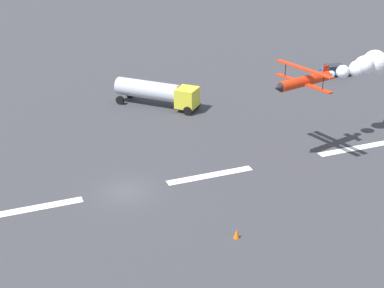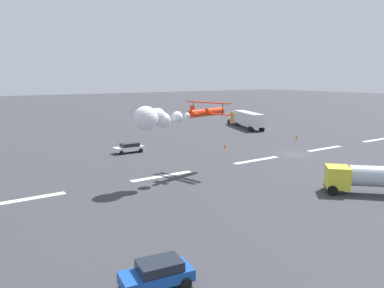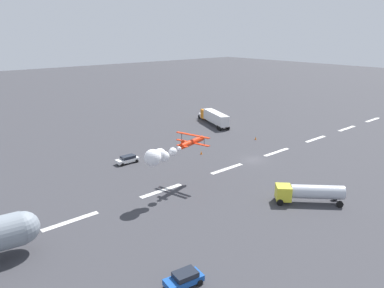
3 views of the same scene
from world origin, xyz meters
name	(u,v)px [view 3 (image 3 of 3)]	position (x,y,z in m)	size (l,w,h in m)	color
ground_plane	(253,160)	(0.00, 0.00, 0.00)	(440.00, 440.00, 0.00)	#38383D
runway_stripe_1	(373,120)	(-53.65, 0.00, 0.01)	(8.00, 0.90, 0.01)	white
runway_stripe_2	(347,128)	(-38.32, 0.00, 0.01)	(8.00, 0.90, 0.01)	white
runway_stripe_3	(316,139)	(-22.99, 0.00, 0.01)	(8.00, 0.90, 0.01)	white
runway_stripe_4	(277,152)	(-7.66, 0.00, 0.01)	(8.00, 0.90, 0.01)	white
runway_stripe_5	(227,169)	(7.66, 0.00, 0.01)	(8.00, 0.90, 0.01)	white
runway_stripe_6	(161,191)	(22.99, 0.00, 0.01)	(8.00, 0.90, 0.01)	white
runway_stripe_7	(71,221)	(38.32, 0.00, 0.01)	(8.00, 0.90, 0.01)	white
stunt_biplane_red	(165,153)	(23.95, 2.56, 7.36)	(14.37, 6.88, 2.53)	red
semi_truck_orange	(214,117)	(-14.20, -26.47, 2.14)	(7.99, 15.74, 3.70)	silver
fuel_tanker_truck	(309,192)	(8.63, 17.99, 1.75)	(8.84, 8.76, 2.90)	yellow
followme_car_yellow	(128,159)	(20.38, -14.96, 0.81)	(4.58, 2.06, 1.52)	white
airport_staff_sedan	(184,279)	(34.79, 20.31, 0.81)	(4.23, 2.49, 1.52)	#194CA5
traffic_cone_near	(256,138)	(-11.48, -9.10, 0.38)	(0.44, 0.44, 0.75)	orange
traffic_cone_far	(201,153)	(5.71, -9.48, 0.38)	(0.44, 0.44, 0.75)	orange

